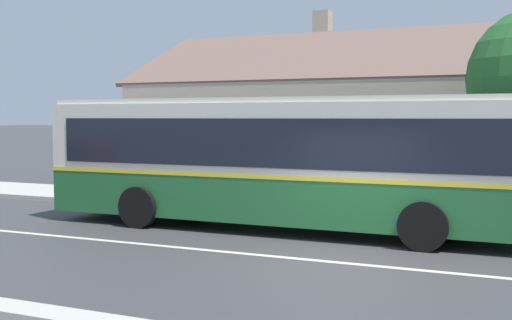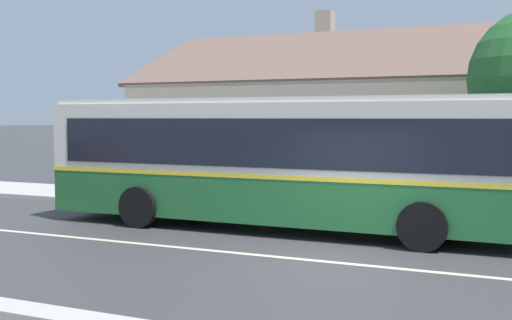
# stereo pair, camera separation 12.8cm
# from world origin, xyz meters

# --- Properties ---
(ground_plane) EXTENTS (300.00, 300.00, 0.00)m
(ground_plane) POSITION_xyz_m (0.00, 0.00, 0.00)
(ground_plane) COLOR #38383A
(sidewalk_far) EXTENTS (60.00, 3.00, 0.15)m
(sidewalk_far) POSITION_xyz_m (0.00, 6.00, 0.07)
(sidewalk_far) COLOR #ADAAA3
(sidewalk_far) RESTS_ON ground
(lane_divider_stripe) EXTENTS (60.00, 0.16, 0.01)m
(lane_divider_stripe) POSITION_xyz_m (0.00, 0.00, 0.00)
(lane_divider_stripe) COLOR beige
(lane_divider_stripe) RESTS_ON ground
(community_building) EXTENTS (26.75, 10.87, 7.23)m
(community_building) POSITION_xyz_m (1.89, 14.62, 2.07)
(community_building) COLOR tan
(community_building) RESTS_ON ground
(transit_bus) EXTENTS (11.55, 2.79, 3.10)m
(transit_bus) POSITION_xyz_m (-2.18, 2.90, 1.67)
(transit_bus) COLOR #236633
(transit_bus) RESTS_ON ground
(bench_by_building) EXTENTS (1.55, 0.51, 0.94)m
(bench_by_building) POSITION_xyz_m (-7.94, 5.74, 0.56)
(bench_by_building) COLOR brown
(bench_by_building) RESTS_ON sidewalk_far
(bike_rack) EXTENTS (1.16, 0.06, 0.78)m
(bike_rack) POSITION_xyz_m (-10.48, 5.83, 0.68)
(bike_rack) COLOR slate
(bike_rack) RESTS_ON sidewalk_far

